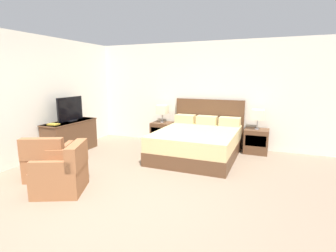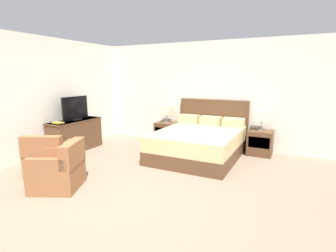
{
  "view_description": "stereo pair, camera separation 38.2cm",
  "coord_description": "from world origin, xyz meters",
  "px_view_note": "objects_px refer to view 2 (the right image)",
  "views": [
    {
      "loc": [
        1.89,
        -2.83,
        1.76
      ],
      "look_at": [
        -0.11,
        2.0,
        0.75
      ],
      "focal_mm": 28.0,
      "sensor_mm": 36.0,
      "label": 1
    },
    {
      "loc": [
        2.24,
        -2.67,
        1.76
      ],
      "look_at": [
        -0.11,
        2.0,
        0.75
      ],
      "focal_mm": 28.0,
      "sensor_mm": 36.0,
      "label": 2
    }
  ],
  "objects_px": {
    "nightstand_right": "(260,143)",
    "table_lamp_left": "(167,110)",
    "armchair_by_window": "(49,159)",
    "nightstand_left": "(167,133)",
    "tv": "(75,109)",
    "armchair_companion": "(60,171)",
    "table_lamp_right": "(262,116)",
    "dresser": "(75,135)",
    "bed": "(199,142)",
    "book_red_cover": "(58,123)"
  },
  "relations": [
    {
      "from": "dresser",
      "to": "armchair_companion",
      "type": "xyz_separation_m",
      "value": [
        1.41,
        -1.71,
        -0.09
      ]
    },
    {
      "from": "table_lamp_left",
      "to": "armchair_companion",
      "type": "xyz_separation_m",
      "value": [
        -0.22,
        -3.29,
        -0.6
      ]
    },
    {
      "from": "nightstand_left",
      "to": "table_lamp_left",
      "type": "distance_m",
      "value": 0.61
    },
    {
      "from": "bed",
      "to": "book_red_cover",
      "type": "xyz_separation_m",
      "value": [
        -2.8,
        -1.32,
        0.42
      ]
    },
    {
      "from": "nightstand_left",
      "to": "tv",
      "type": "relative_size",
      "value": 0.73
    },
    {
      "from": "nightstand_left",
      "to": "nightstand_right",
      "type": "xyz_separation_m",
      "value": [
        2.36,
        0.0,
        0.0
      ]
    },
    {
      "from": "tv",
      "to": "book_red_cover",
      "type": "xyz_separation_m",
      "value": [
        0.01,
        -0.53,
        -0.25
      ]
    },
    {
      "from": "dresser",
      "to": "table_lamp_right",
      "type": "bearing_deg",
      "value": 21.65
    },
    {
      "from": "table_lamp_left",
      "to": "table_lamp_right",
      "type": "bearing_deg",
      "value": 0.0
    },
    {
      "from": "armchair_companion",
      "to": "armchair_by_window",
      "type": "bearing_deg",
      "value": 152.37
    },
    {
      "from": "nightstand_right",
      "to": "dresser",
      "type": "relative_size",
      "value": 0.42
    },
    {
      "from": "nightstand_right",
      "to": "book_red_cover",
      "type": "bearing_deg",
      "value": -152.59
    },
    {
      "from": "table_lamp_left",
      "to": "dresser",
      "type": "bearing_deg",
      "value": -135.86
    },
    {
      "from": "table_lamp_right",
      "to": "armchair_by_window",
      "type": "xyz_separation_m",
      "value": [
        -3.22,
        -2.95,
        -0.6
      ]
    },
    {
      "from": "armchair_companion",
      "to": "dresser",
      "type": "bearing_deg",
      "value": 129.59
    },
    {
      "from": "nightstand_right",
      "to": "table_lamp_left",
      "type": "relative_size",
      "value": 1.23
    },
    {
      "from": "table_lamp_left",
      "to": "tv",
      "type": "distance_m",
      "value": 2.24
    },
    {
      "from": "bed",
      "to": "dresser",
      "type": "relative_size",
      "value": 1.57
    },
    {
      "from": "table_lamp_right",
      "to": "tv",
      "type": "xyz_separation_m",
      "value": [
        -3.98,
        -1.54,
        0.11
      ]
    },
    {
      "from": "table_lamp_left",
      "to": "table_lamp_right",
      "type": "relative_size",
      "value": 1.0
    },
    {
      "from": "table_lamp_left",
      "to": "table_lamp_right",
      "type": "xyz_separation_m",
      "value": [
        2.36,
        0.0,
        0.0
      ]
    },
    {
      "from": "bed",
      "to": "armchair_by_window",
      "type": "xyz_separation_m",
      "value": [
        -2.04,
        -2.21,
        -0.04
      ]
    },
    {
      "from": "book_red_cover",
      "to": "armchair_by_window",
      "type": "xyz_separation_m",
      "value": [
        0.76,
        -0.89,
        -0.46
      ]
    },
    {
      "from": "table_lamp_right",
      "to": "armchair_by_window",
      "type": "distance_m",
      "value": 4.41
    },
    {
      "from": "bed",
      "to": "book_red_cover",
      "type": "distance_m",
      "value": 3.12
    },
    {
      "from": "bed",
      "to": "nightstand_right",
      "type": "distance_m",
      "value": 1.39
    },
    {
      "from": "armchair_companion",
      "to": "table_lamp_left",
      "type": "bearing_deg",
      "value": 86.22
    },
    {
      "from": "nightstand_right",
      "to": "armchair_by_window",
      "type": "height_order",
      "value": "armchair_by_window"
    },
    {
      "from": "table_lamp_left",
      "to": "armchair_by_window",
      "type": "xyz_separation_m",
      "value": [
        -0.86,
        -2.95,
        -0.6
      ]
    },
    {
      "from": "armchair_companion",
      "to": "nightstand_right",
      "type": "bearing_deg",
      "value": 51.98
    },
    {
      "from": "dresser",
      "to": "book_red_cover",
      "type": "distance_m",
      "value": 0.6
    },
    {
      "from": "bed",
      "to": "tv",
      "type": "relative_size",
      "value": 2.77
    },
    {
      "from": "bed",
      "to": "nightstand_right",
      "type": "bearing_deg",
      "value": 32.09
    },
    {
      "from": "bed",
      "to": "nightstand_left",
      "type": "height_order",
      "value": "bed"
    },
    {
      "from": "book_red_cover",
      "to": "armchair_by_window",
      "type": "bearing_deg",
      "value": -49.65
    },
    {
      "from": "bed",
      "to": "nightstand_right",
      "type": "height_order",
      "value": "bed"
    },
    {
      "from": "nightstand_right",
      "to": "book_red_cover",
      "type": "xyz_separation_m",
      "value": [
        -3.98,
        -2.06,
        0.46
      ]
    },
    {
      "from": "nightstand_right",
      "to": "book_red_cover",
      "type": "height_order",
      "value": "book_red_cover"
    },
    {
      "from": "table_lamp_right",
      "to": "book_red_cover",
      "type": "relative_size",
      "value": 2.01
    },
    {
      "from": "armchair_companion",
      "to": "nightstand_left",
      "type": "bearing_deg",
      "value": 86.22
    },
    {
      "from": "dresser",
      "to": "armchair_by_window",
      "type": "height_order",
      "value": "armchair_by_window"
    },
    {
      "from": "nightstand_right",
      "to": "dresser",
      "type": "height_order",
      "value": "dresser"
    },
    {
      "from": "nightstand_right",
      "to": "table_lamp_left",
      "type": "bearing_deg",
      "value": 179.96
    },
    {
      "from": "table_lamp_left",
      "to": "armchair_companion",
      "type": "distance_m",
      "value": 3.35
    },
    {
      "from": "table_lamp_left",
      "to": "tv",
      "type": "xyz_separation_m",
      "value": [
        -1.63,
        -1.54,
        0.11
      ]
    },
    {
      "from": "table_lamp_left",
      "to": "armchair_by_window",
      "type": "height_order",
      "value": "table_lamp_left"
    },
    {
      "from": "bed",
      "to": "nightstand_right",
      "type": "relative_size",
      "value": 3.78
    },
    {
      "from": "tv",
      "to": "bed",
      "type": "bearing_deg",
      "value": 15.85
    },
    {
      "from": "table_lamp_left",
      "to": "tv",
      "type": "height_order",
      "value": "tv"
    },
    {
      "from": "tv",
      "to": "armchair_companion",
      "type": "distance_m",
      "value": 2.36
    }
  ]
}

